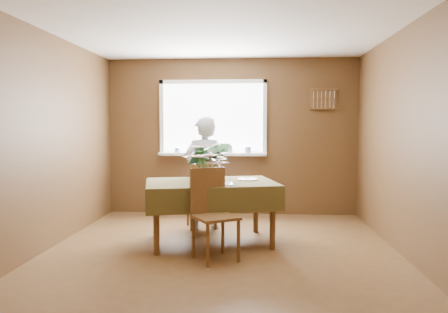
# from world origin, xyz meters

# --- Properties ---
(floor) EXTENTS (4.50, 4.50, 0.00)m
(floor) POSITION_xyz_m (0.00, 0.00, 0.00)
(floor) COLOR #55381D
(floor) RESTS_ON ground
(ceiling) EXTENTS (4.50, 4.50, 0.00)m
(ceiling) POSITION_xyz_m (0.00, 0.00, 2.50)
(ceiling) COLOR white
(ceiling) RESTS_ON wall_back
(wall_back) EXTENTS (4.00, 0.00, 4.00)m
(wall_back) POSITION_xyz_m (0.00, 2.25, 1.25)
(wall_back) COLOR brown
(wall_back) RESTS_ON floor
(wall_front) EXTENTS (4.00, 0.00, 4.00)m
(wall_front) POSITION_xyz_m (0.00, -2.25, 1.25)
(wall_front) COLOR brown
(wall_front) RESTS_ON floor
(wall_left) EXTENTS (0.00, 4.50, 4.50)m
(wall_left) POSITION_xyz_m (-2.00, 0.00, 1.25)
(wall_left) COLOR brown
(wall_left) RESTS_ON floor
(wall_right) EXTENTS (0.00, 4.50, 4.50)m
(wall_right) POSITION_xyz_m (2.00, 0.00, 1.25)
(wall_right) COLOR brown
(wall_right) RESTS_ON floor
(window_assembly) EXTENTS (1.72, 0.20, 1.22)m
(window_assembly) POSITION_xyz_m (-0.29, 2.20, 1.35)
(window_assembly) COLOR white
(window_assembly) RESTS_ON wall_back
(spoon_rack) EXTENTS (0.44, 0.05, 0.33)m
(spoon_rack) POSITION_xyz_m (1.45, 2.22, 1.85)
(spoon_rack) COLOR brown
(spoon_rack) RESTS_ON wall_back
(dining_table) EXTENTS (1.75, 1.39, 0.76)m
(dining_table) POSITION_xyz_m (-0.15, 0.46, 0.66)
(dining_table) COLOR brown
(dining_table) RESTS_ON floor
(chair_far) EXTENTS (0.49, 0.49, 0.91)m
(chair_far) POSITION_xyz_m (-0.34, 1.16, 0.50)
(chair_far) COLOR brown
(chair_far) RESTS_ON floor
(chair_near) EXTENTS (0.57, 0.57, 0.97)m
(chair_near) POSITION_xyz_m (-0.08, -0.16, 0.53)
(chair_near) COLOR brown
(chair_near) RESTS_ON floor
(seated_woman) EXTENTS (0.67, 0.58, 1.55)m
(seated_woman) POSITION_xyz_m (-0.32, 1.15, 0.77)
(seated_woman) COLOR white
(seated_woman) RESTS_ON floor
(flower_bouquet) EXTENTS (0.51, 0.51, 0.44)m
(flower_bouquet) POSITION_xyz_m (-0.15, 0.22, 1.04)
(flower_bouquet) COLOR white
(flower_bouquet) RESTS_ON dining_table
(side_plate) EXTENTS (0.29, 0.29, 0.01)m
(side_plate) POSITION_xyz_m (0.29, 0.65, 0.76)
(side_plate) COLOR white
(side_plate) RESTS_ON dining_table
(table_knife) EXTENTS (0.03, 0.22, 0.00)m
(table_knife) POSITION_xyz_m (0.11, 0.24, 0.76)
(table_knife) COLOR silver
(table_knife) RESTS_ON dining_table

